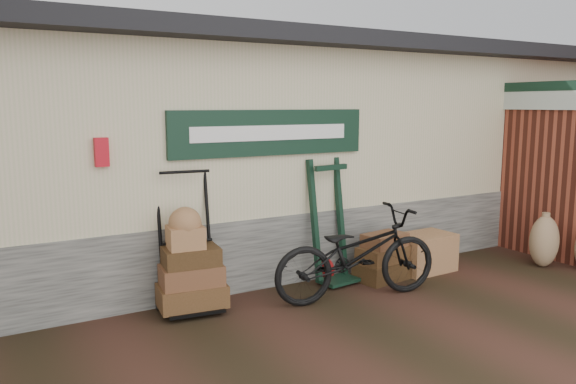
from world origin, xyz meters
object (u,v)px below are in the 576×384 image
(suitcase_stack, at_px, (383,256))
(bicycle, at_px, (357,249))
(porter_trolley, at_px, (186,231))
(wicker_hamper, at_px, (424,252))
(green_barrow, at_px, (330,221))

(suitcase_stack, height_order, bicycle, bicycle)
(porter_trolley, relative_size, suitcase_stack, 2.51)
(porter_trolley, xyz_separation_m, suitcase_stack, (2.57, -0.31, -0.57))
(wicker_hamper, bearing_deg, porter_trolley, 174.96)
(green_barrow, height_order, suitcase_stack, green_barrow)
(suitcase_stack, bearing_deg, bicycle, -150.71)
(suitcase_stack, bearing_deg, green_barrow, 155.94)
(green_barrow, bearing_deg, porter_trolley, 171.64)
(bicycle, bearing_deg, wicker_hamper, -64.80)
(green_barrow, distance_m, suitcase_stack, 0.85)
(porter_trolley, height_order, suitcase_stack, porter_trolley)
(green_barrow, height_order, bicycle, green_barrow)
(porter_trolley, height_order, bicycle, porter_trolley)
(bicycle, bearing_deg, green_barrow, 1.43)
(porter_trolley, relative_size, wicker_hamper, 2.22)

